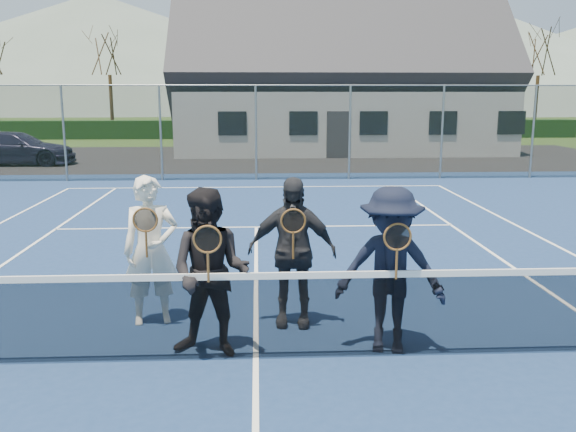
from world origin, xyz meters
name	(u,v)px	position (x,y,z in m)	size (l,w,h in m)	color
ground	(256,159)	(0.00, 20.00, 0.00)	(220.00, 220.00, 0.00)	#2A4418
court_surface	(256,360)	(0.00, 0.00, 0.01)	(30.00, 30.00, 0.02)	navy
tarmac_carpark	(162,159)	(-4.00, 20.00, 0.01)	(40.00, 12.00, 0.01)	black
hedge_row	(256,129)	(0.00, 32.00, 0.55)	(40.00, 1.20, 1.10)	black
hill_west	(98,52)	(-25.00, 95.00, 9.00)	(110.00, 110.00, 18.00)	#56685C
hill_centre	(380,41)	(20.00, 95.00, 11.00)	(120.00, 120.00, 22.00)	slate
car_c	(16,148)	(-9.33, 18.23, 0.64)	(1.80, 4.42, 1.28)	black
court_markings	(256,358)	(0.00, 0.00, 0.02)	(11.03, 23.83, 0.01)	white
tennis_net	(255,312)	(0.00, 0.00, 0.54)	(11.68, 0.08, 1.10)	slate
perimeter_fence	(256,133)	(0.00, 13.50, 1.52)	(30.07, 0.07, 3.02)	slate
clubhouse	(339,67)	(4.00, 24.00, 3.99)	(15.60, 8.20, 7.70)	silver
tree_b	(108,42)	(-9.00, 33.00, 5.79)	(3.20, 3.20, 7.77)	#3B2615
tree_c	(288,43)	(2.00, 33.00, 5.79)	(3.20, 3.20, 7.77)	#382114
tree_d	(447,43)	(12.00, 33.00, 5.79)	(3.20, 3.20, 7.77)	#352013
tree_e	(541,44)	(18.00, 33.00, 5.79)	(3.20, 3.20, 7.77)	#332112
player_a	(151,250)	(-1.25, 1.13, 0.92)	(0.74, 0.58, 1.80)	white
player_b	(211,273)	(-0.46, 0.16, 0.92)	(1.02, 0.88, 1.80)	black
player_c	(292,252)	(0.44, 0.99, 0.92)	(1.10, 0.57, 1.80)	#27282D
player_d	(390,270)	(1.44, 0.16, 0.92)	(1.28, 0.90, 1.80)	black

